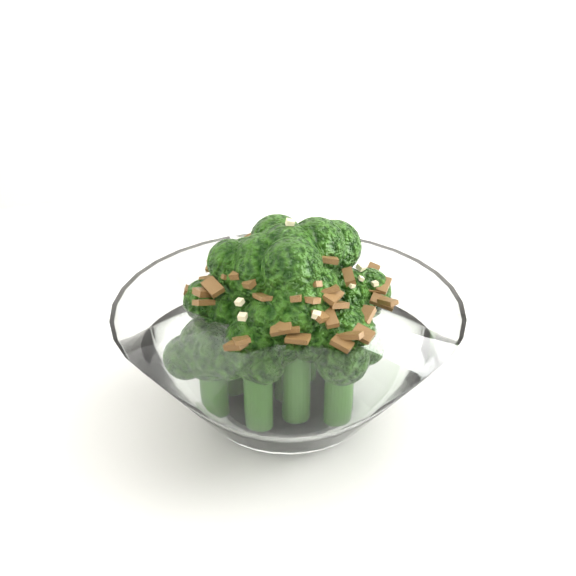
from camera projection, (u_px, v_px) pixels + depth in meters
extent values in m
cylinder|color=white|center=(288.00, 405.00, 0.50)|extent=(0.08, 0.08, 0.01)
cylinder|color=#295917|center=(282.00, 332.00, 0.52)|extent=(0.02, 0.02, 0.04)
sphere|color=#255810|center=(282.00, 293.00, 0.50)|extent=(0.04, 0.04, 0.04)
cylinder|color=#295917|center=(342.00, 338.00, 0.51)|extent=(0.02, 0.02, 0.04)
sphere|color=#255810|center=(344.00, 300.00, 0.50)|extent=(0.04, 0.04, 0.04)
cylinder|color=#295917|center=(340.00, 353.00, 0.49)|extent=(0.02, 0.02, 0.05)
sphere|color=#255810|center=(342.00, 300.00, 0.47)|extent=(0.04, 0.04, 0.04)
cylinder|color=#295917|center=(304.00, 328.00, 0.49)|extent=(0.02, 0.02, 0.07)
sphere|color=#255810|center=(305.00, 260.00, 0.47)|extent=(0.04, 0.04, 0.04)
cylinder|color=#295917|center=(288.00, 342.00, 0.47)|extent=(0.02, 0.02, 0.08)
sphere|color=#255810|center=(288.00, 265.00, 0.45)|extent=(0.05, 0.05, 0.05)
cylinder|color=#295917|center=(339.00, 389.00, 0.46)|extent=(0.02, 0.02, 0.05)
sphere|color=#255810|center=(341.00, 339.00, 0.44)|extent=(0.04, 0.04, 0.04)
cylinder|color=#295917|center=(255.00, 344.00, 0.48)|extent=(0.02, 0.02, 0.07)
sphere|color=#255810|center=(253.00, 276.00, 0.46)|extent=(0.05, 0.05, 0.05)
cylinder|color=#295917|center=(214.00, 389.00, 0.47)|extent=(0.02, 0.02, 0.04)
sphere|color=#255810|center=(212.00, 348.00, 0.45)|extent=(0.04, 0.04, 0.04)
cylinder|color=#295917|center=(258.00, 396.00, 0.45)|extent=(0.02, 0.02, 0.05)
sphere|color=#255810|center=(257.00, 347.00, 0.44)|extent=(0.04, 0.04, 0.04)
cylinder|color=#295917|center=(296.00, 372.00, 0.46)|extent=(0.02, 0.02, 0.07)
sphere|color=#255810|center=(297.00, 305.00, 0.44)|extent=(0.04, 0.04, 0.04)
cylinder|color=#295917|center=(232.00, 355.00, 0.49)|extent=(0.02, 0.02, 0.05)
sphere|color=#255810|center=(229.00, 304.00, 0.47)|extent=(0.04, 0.04, 0.04)
cube|color=brown|center=(383.00, 302.00, 0.45)|extent=(0.02, 0.01, 0.01)
cube|color=brown|center=(236.00, 345.00, 0.42)|extent=(0.01, 0.01, 0.01)
cube|color=brown|center=(330.00, 318.00, 0.42)|extent=(0.01, 0.01, 0.01)
cube|color=brown|center=(205.00, 285.00, 0.46)|extent=(0.01, 0.01, 0.01)
cube|color=brown|center=(298.00, 247.00, 0.49)|extent=(0.01, 0.01, 0.00)
cube|color=brown|center=(326.00, 252.00, 0.48)|extent=(0.01, 0.01, 0.01)
cube|color=brown|center=(251.00, 242.00, 0.46)|extent=(0.01, 0.01, 0.01)
cube|color=brown|center=(218.00, 265.00, 0.49)|extent=(0.01, 0.02, 0.01)
cube|color=brown|center=(255.00, 279.00, 0.43)|extent=(0.02, 0.01, 0.01)
cube|color=brown|center=(268.00, 254.00, 0.44)|extent=(0.01, 0.01, 0.00)
cube|color=brown|center=(298.00, 338.00, 0.41)|extent=(0.01, 0.01, 0.00)
cube|color=brown|center=(298.00, 254.00, 0.43)|extent=(0.01, 0.01, 0.01)
cube|color=brown|center=(306.00, 299.00, 0.42)|extent=(0.01, 0.02, 0.01)
cube|color=brown|center=(337.00, 305.00, 0.43)|extent=(0.01, 0.01, 0.01)
cube|color=brown|center=(374.00, 286.00, 0.46)|extent=(0.01, 0.01, 0.01)
cube|color=brown|center=(349.00, 276.00, 0.44)|extent=(0.01, 0.01, 0.01)
cube|color=brown|center=(291.00, 261.00, 0.43)|extent=(0.02, 0.01, 0.00)
cube|color=brown|center=(290.00, 329.00, 0.41)|extent=(0.01, 0.01, 0.00)
cube|color=brown|center=(284.00, 233.00, 0.44)|extent=(0.01, 0.02, 0.01)
cube|color=brown|center=(333.00, 296.00, 0.43)|extent=(0.01, 0.02, 0.01)
cube|color=brown|center=(263.00, 297.00, 0.42)|extent=(0.01, 0.01, 0.01)
cube|color=brown|center=(204.00, 292.00, 0.44)|extent=(0.01, 0.01, 0.01)
cube|color=brown|center=(363.00, 334.00, 0.42)|extent=(0.01, 0.01, 0.01)
cube|color=brown|center=(204.00, 302.00, 0.44)|extent=(0.01, 0.01, 0.01)
cube|color=brown|center=(260.00, 248.00, 0.49)|extent=(0.01, 0.01, 0.01)
cube|color=brown|center=(371.00, 274.00, 0.48)|extent=(0.01, 0.02, 0.01)
cube|color=brown|center=(271.00, 235.00, 0.46)|extent=(0.01, 0.02, 0.01)
cube|color=brown|center=(326.00, 259.00, 0.44)|extent=(0.01, 0.01, 0.01)
cube|color=brown|center=(316.00, 312.00, 0.42)|extent=(0.01, 0.02, 0.01)
cube|color=brown|center=(350.00, 336.00, 0.42)|extent=(0.01, 0.01, 0.01)
cube|color=brown|center=(326.00, 290.00, 0.43)|extent=(0.01, 0.01, 0.00)
cube|color=brown|center=(213.00, 287.00, 0.44)|extent=(0.01, 0.02, 0.01)
cube|color=brown|center=(261.00, 250.00, 0.44)|extent=(0.01, 0.01, 0.01)
cube|color=brown|center=(232.00, 262.00, 0.46)|extent=(0.02, 0.01, 0.01)
cube|color=brown|center=(342.00, 344.00, 0.42)|extent=(0.01, 0.01, 0.01)
cube|color=brown|center=(312.00, 249.00, 0.50)|extent=(0.01, 0.01, 0.01)
cube|color=brown|center=(366.00, 315.00, 0.43)|extent=(0.01, 0.01, 0.01)
cube|color=brown|center=(384.00, 285.00, 0.46)|extent=(0.01, 0.02, 0.01)
cube|color=brown|center=(255.00, 241.00, 0.46)|extent=(0.01, 0.01, 0.01)
cube|color=brown|center=(319.00, 247.00, 0.45)|extent=(0.01, 0.01, 0.01)
cube|color=brown|center=(250.00, 256.00, 0.44)|extent=(0.01, 0.01, 0.01)
cube|color=brown|center=(235.00, 259.00, 0.50)|extent=(0.01, 0.01, 0.01)
cube|color=brown|center=(388.00, 302.00, 0.45)|extent=(0.01, 0.01, 0.01)
cube|color=brown|center=(226.00, 276.00, 0.45)|extent=(0.01, 0.01, 0.01)
cube|color=brown|center=(324.00, 250.00, 0.47)|extent=(0.01, 0.02, 0.01)
cube|color=brown|center=(194.00, 292.00, 0.46)|extent=(0.01, 0.01, 0.01)
cube|color=brown|center=(219.00, 266.00, 0.46)|extent=(0.02, 0.01, 0.01)
cube|color=brown|center=(241.00, 340.00, 0.42)|extent=(0.01, 0.01, 0.01)
cube|color=brown|center=(325.00, 252.00, 0.50)|extent=(0.01, 0.01, 0.00)
cube|color=brown|center=(282.00, 328.00, 0.42)|extent=(0.01, 0.01, 0.01)
cube|color=brown|center=(298.00, 297.00, 0.42)|extent=(0.01, 0.01, 0.01)
cube|color=brown|center=(309.00, 285.00, 0.42)|extent=(0.01, 0.01, 0.01)
cube|color=brown|center=(239.00, 272.00, 0.44)|extent=(0.01, 0.01, 0.01)
cube|color=brown|center=(229.00, 263.00, 0.45)|extent=(0.01, 0.01, 0.01)
cube|color=brown|center=(283.00, 233.00, 0.45)|extent=(0.01, 0.02, 0.01)
cube|color=beige|center=(240.00, 302.00, 0.42)|extent=(0.01, 0.01, 0.00)
cube|color=beige|center=(205.00, 283.00, 0.46)|extent=(0.01, 0.00, 0.01)
cube|color=beige|center=(279.00, 256.00, 0.43)|extent=(0.01, 0.01, 0.00)
cube|color=beige|center=(248.00, 247.00, 0.48)|extent=(0.00, 0.00, 0.00)
cube|color=beige|center=(316.00, 315.00, 0.42)|extent=(0.01, 0.01, 0.00)
cube|color=beige|center=(367.00, 272.00, 0.47)|extent=(0.01, 0.01, 0.00)
cube|color=beige|center=(197.00, 294.00, 0.45)|extent=(0.00, 0.00, 0.00)
cube|color=beige|center=(243.00, 317.00, 0.42)|extent=(0.01, 0.01, 0.00)
cube|color=beige|center=(302.00, 266.00, 0.43)|extent=(0.01, 0.01, 0.00)
cube|color=beige|center=(375.00, 284.00, 0.46)|extent=(0.00, 0.00, 0.00)
cube|color=beige|center=(271.00, 249.00, 0.44)|extent=(0.01, 0.00, 0.00)
cube|color=beige|center=(371.00, 278.00, 0.47)|extent=(0.01, 0.01, 0.00)
cube|color=beige|center=(361.00, 278.00, 0.45)|extent=(0.00, 0.00, 0.00)
cube|color=beige|center=(283.00, 266.00, 0.43)|extent=(0.00, 0.01, 0.00)
cube|color=beige|center=(352.00, 285.00, 0.44)|extent=(0.00, 0.00, 0.00)
cube|color=beige|center=(290.00, 223.00, 0.44)|extent=(0.01, 0.00, 0.00)
cube|color=beige|center=(275.00, 243.00, 0.49)|extent=(0.00, 0.00, 0.00)
cube|color=beige|center=(361.00, 267.00, 0.46)|extent=(0.01, 0.01, 0.01)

